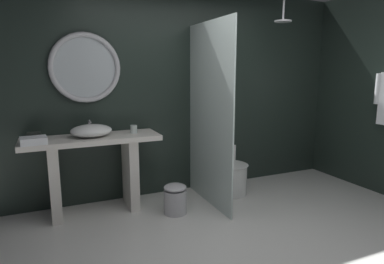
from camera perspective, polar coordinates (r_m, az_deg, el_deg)
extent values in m
plane|color=silver|center=(3.15, 12.20, -20.26)|extent=(5.76, 5.76, 0.00)
cube|color=#1E2823|center=(4.38, -1.87, 6.69)|extent=(4.80, 0.10, 2.60)
cube|color=#1E2823|center=(4.95, 30.10, 5.72)|extent=(0.10, 2.47, 2.60)
cube|color=silver|center=(3.84, -16.77, -1.17)|extent=(1.47, 0.51, 0.06)
cube|color=silver|center=(3.92, -22.49, -7.91)|extent=(0.11, 0.43, 0.82)
cube|color=silver|center=(4.01, -10.52, -6.84)|extent=(0.11, 0.43, 0.82)
ellipsoid|color=white|center=(3.80, -16.87, 0.22)|extent=(0.44, 0.36, 0.14)
cylinder|color=#B7B7BC|center=(3.96, -17.18, 0.82)|extent=(0.02, 0.02, 0.17)
cylinder|color=#B7B7BC|center=(3.88, -17.12, 1.72)|extent=(0.02, 0.14, 0.02)
cylinder|color=silver|center=(3.92, -9.95, 0.50)|extent=(0.08, 0.08, 0.09)
cube|color=#282D28|center=(3.83, -25.43, -0.69)|extent=(0.14, 0.12, 0.08)
torus|color=#B7B7BC|center=(3.99, -17.80, 10.43)|extent=(0.79, 0.06, 0.79)
cylinder|color=#B2BCC1|center=(4.00, -17.82, 10.42)|extent=(0.69, 0.01, 0.69)
cube|color=silver|center=(3.91, 3.03, 2.83)|extent=(0.02, 1.11, 2.14)
cylinder|color=#B7B7BC|center=(4.63, 15.44, 19.69)|extent=(0.02, 0.02, 0.28)
cylinder|color=#B7B7BC|center=(4.60, 15.34, 17.83)|extent=(0.21, 0.21, 0.02)
cylinder|color=white|center=(4.80, 29.61, 6.45)|extent=(0.13, 0.13, 0.38)
cylinder|color=white|center=(4.40, 6.74, -8.08)|extent=(0.40, 0.40, 0.39)
ellipsoid|color=white|center=(4.34, 6.79, -5.53)|extent=(0.42, 0.46, 0.02)
cube|color=white|center=(4.59, 4.94, -4.67)|extent=(0.36, 0.18, 0.40)
cylinder|color=#B7B7BC|center=(3.84, -2.89, -11.83)|extent=(0.26, 0.26, 0.27)
ellipsoid|color=#B7B7BC|center=(3.78, -2.92, -9.46)|extent=(0.26, 0.26, 0.08)
cube|color=white|center=(3.65, -25.52, -1.33)|extent=(0.26, 0.22, 0.07)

